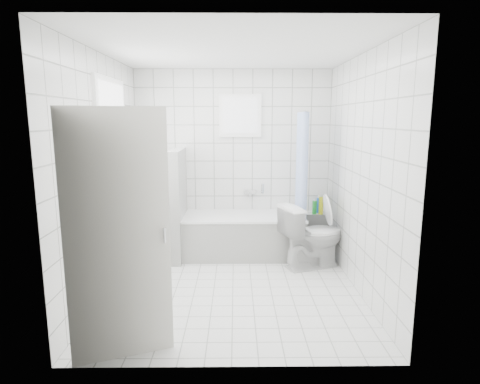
{
  "coord_description": "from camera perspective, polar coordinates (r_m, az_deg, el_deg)",
  "views": [
    {
      "loc": [
        0.03,
        -4.33,
        1.91
      ],
      "look_at": [
        0.09,
        0.35,
        1.05
      ],
      "focal_mm": 30.0,
      "sensor_mm": 36.0,
      "label": 1
    }
  ],
  "objects": [
    {
      "name": "ground",
      "position": [
        4.73,
        -1.02,
        -13.39
      ],
      "size": [
        3.0,
        3.0,
        0.0
      ],
      "primitive_type": "plane",
      "color": "white",
      "rests_on": "ground"
    },
    {
      "name": "ceiling",
      "position": [
        4.39,
        -1.14,
        19.46
      ],
      "size": [
        3.0,
        3.0,
        0.0
      ],
      "primitive_type": "plane",
      "rotation": [
        3.14,
        0.0,
        0.0
      ],
      "color": "white",
      "rests_on": "ground"
    },
    {
      "name": "wall_back",
      "position": [
        5.86,
        -0.97,
        4.43
      ],
      "size": [
        2.8,
        0.02,
        2.6
      ],
      "primitive_type": "cube",
      "color": "white",
      "rests_on": "ground"
    },
    {
      "name": "wall_front",
      "position": [
        2.9,
        -1.3,
        -1.74
      ],
      "size": [
        2.8,
        0.02,
        2.6
      ],
      "primitive_type": "cube",
      "color": "white",
      "rests_on": "ground"
    },
    {
      "name": "wall_left",
      "position": [
        4.6,
        -18.8,
        2.24
      ],
      "size": [
        0.02,
        3.0,
        2.6
      ],
      "primitive_type": "cube",
      "color": "white",
      "rests_on": "ground"
    },
    {
      "name": "wall_right",
      "position": [
        4.58,
        16.73,
        2.32
      ],
      "size": [
        0.02,
        3.0,
        2.6
      ],
      "primitive_type": "cube",
      "color": "white",
      "rests_on": "ground"
    },
    {
      "name": "window_left",
      "position": [
        4.85,
        -17.4,
        6.27
      ],
      "size": [
        0.01,
        0.9,
        1.4
      ],
      "primitive_type": "cube",
      "color": "white",
      "rests_on": "wall_left"
    },
    {
      "name": "window_back",
      "position": [
        5.79,
        0.02,
        10.8
      ],
      "size": [
        0.5,
        0.01,
        0.5
      ],
      "primitive_type": "cube",
      "color": "white",
      "rests_on": "wall_back"
    },
    {
      "name": "window_sill",
      "position": [
        4.94,
        -16.44,
        -2.31
      ],
      "size": [
        0.18,
        1.02,
        0.08
      ],
      "primitive_type": "cube",
      "color": "white",
      "rests_on": "wall_left"
    },
    {
      "name": "door",
      "position": [
        3.25,
        -16.93,
        -6.29
      ],
      "size": [
        0.76,
        0.31,
        2.0
      ],
      "primitive_type": "cube",
      "rotation": [
        0.0,
        0.0,
        -1.22
      ],
      "color": "silver",
      "rests_on": "ground"
    },
    {
      "name": "bathtub",
      "position": [
        5.69,
        0.53,
        -6.12
      ],
      "size": [
        1.68,
        0.77,
        0.58
      ],
      "color": "white",
      "rests_on": "ground"
    },
    {
      "name": "partition_wall",
      "position": [
        5.59,
        -8.79,
        -1.7
      ],
      "size": [
        0.15,
        0.85,
        1.5
      ],
      "primitive_type": "cube",
      "color": "white",
      "rests_on": "ground"
    },
    {
      "name": "tiled_ledge",
      "position": [
        6.05,
        10.58,
        -5.44
      ],
      "size": [
        0.4,
        0.24,
        0.55
      ],
      "primitive_type": "cube",
      "color": "white",
      "rests_on": "ground"
    },
    {
      "name": "toilet",
      "position": [
        5.29,
        10.3,
        -6.12
      ],
      "size": [
        0.93,
        0.72,
        0.84
      ],
      "primitive_type": "imported",
      "rotation": [
        0.0,
        0.0,
        1.92
      ],
      "color": "white",
      "rests_on": "ground"
    },
    {
      "name": "curtain_rod",
      "position": [
        5.5,
        8.87,
        11.22
      ],
      "size": [
        0.02,
        0.8,
        0.02
      ],
      "primitive_type": "cylinder",
      "rotation": [
        1.57,
        0.0,
        0.0
      ],
      "color": "silver",
      "rests_on": "wall_back"
    },
    {
      "name": "shower_curtain",
      "position": [
        5.44,
        8.83,
        1.71
      ],
      "size": [
        0.14,
        0.48,
        1.78
      ],
      "primitive_type": null,
      "color": "#466DCF",
      "rests_on": "curtain_rod"
    },
    {
      "name": "tub_faucet",
      "position": [
        5.89,
        1.44,
        0.04
      ],
      "size": [
        0.18,
        0.06,
        0.06
      ],
      "primitive_type": "cube",
      "color": "silver",
      "rests_on": "wall_back"
    },
    {
      "name": "sill_bottles",
      "position": [
        4.96,
        -16.23,
        -0.26
      ],
      "size": [
        0.18,
        0.6,
        0.33
      ],
      "color": "white",
      "rests_on": "window_sill"
    },
    {
      "name": "ledge_bottles",
      "position": [
        5.91,
        11.08,
        -1.96
      ],
      "size": [
        0.15,
        0.16,
        0.26
      ],
      "color": "blue",
      "rests_on": "tiled_ledge"
    }
  ]
}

